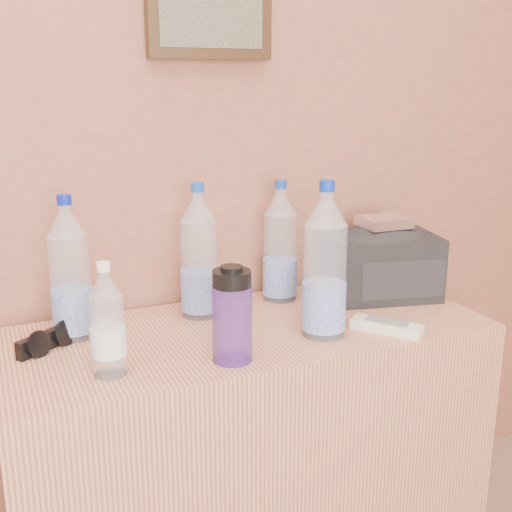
{
  "coord_description": "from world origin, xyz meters",
  "views": [
    {
      "loc": [
        -0.11,
        0.49,
        1.23
      ],
      "look_at": [
        0.42,
        1.71,
        0.86
      ],
      "focal_mm": 45.0,
      "sensor_mm": 36.0,
      "label": 1
    }
  ],
  "objects_px": {
    "pet_large_d": "(325,269)",
    "nalgene_bottle": "(232,315)",
    "foil_packet": "(384,222)",
    "pet_large_b": "(199,258)",
    "toiletry_bag": "(381,261)",
    "pet_large_a": "(70,276)",
    "dresser": "(249,459)",
    "pet_large_c": "(280,248)",
    "pet_small": "(107,326)",
    "sunglasses": "(48,340)",
    "ac_remote": "(387,327)"
  },
  "relations": [
    {
      "from": "ac_remote",
      "to": "pet_large_b",
      "type": "bearing_deg",
      "value": -164.79
    },
    {
      "from": "dresser",
      "to": "nalgene_bottle",
      "type": "height_order",
      "value": "nalgene_bottle"
    },
    {
      "from": "dresser",
      "to": "pet_large_c",
      "type": "distance_m",
      "value": 0.52
    },
    {
      "from": "pet_large_d",
      "to": "sunglasses",
      "type": "height_order",
      "value": "pet_large_d"
    },
    {
      "from": "dresser",
      "to": "toiletry_bag",
      "type": "relative_size",
      "value": 4.03
    },
    {
      "from": "pet_large_d",
      "to": "sunglasses",
      "type": "xyz_separation_m",
      "value": [
        -0.57,
        0.16,
        -0.13
      ]
    },
    {
      "from": "pet_small",
      "to": "sunglasses",
      "type": "distance_m",
      "value": 0.21
    },
    {
      "from": "pet_small",
      "to": "foil_packet",
      "type": "distance_m",
      "value": 0.77
    },
    {
      "from": "pet_large_b",
      "to": "pet_large_d",
      "type": "xyz_separation_m",
      "value": [
        0.21,
        -0.23,
        0.01
      ]
    },
    {
      "from": "ac_remote",
      "to": "toiletry_bag",
      "type": "height_order",
      "value": "toiletry_bag"
    },
    {
      "from": "nalgene_bottle",
      "to": "dresser",
      "type": "bearing_deg",
      "value": 56.52
    },
    {
      "from": "pet_large_a",
      "to": "pet_large_b",
      "type": "xyz_separation_m",
      "value": [
        0.3,
        0.02,
        0.0
      ]
    },
    {
      "from": "pet_large_a",
      "to": "pet_large_d",
      "type": "bearing_deg",
      "value": -22.42
    },
    {
      "from": "pet_large_c",
      "to": "ac_remote",
      "type": "relative_size",
      "value": 1.94
    },
    {
      "from": "sunglasses",
      "to": "foil_packet",
      "type": "height_order",
      "value": "foil_packet"
    },
    {
      "from": "pet_large_c",
      "to": "toiletry_bag",
      "type": "distance_m",
      "value": 0.27
    },
    {
      "from": "toiletry_bag",
      "to": "dresser",
      "type": "bearing_deg",
      "value": -156.76
    },
    {
      "from": "ac_remote",
      "to": "toiletry_bag",
      "type": "xyz_separation_m",
      "value": [
        0.13,
        0.22,
        0.08
      ]
    },
    {
      "from": "foil_packet",
      "to": "toiletry_bag",
      "type": "bearing_deg",
      "value": -171.82
    },
    {
      "from": "pet_large_c",
      "to": "ac_remote",
      "type": "height_order",
      "value": "pet_large_c"
    },
    {
      "from": "nalgene_bottle",
      "to": "ac_remote",
      "type": "xyz_separation_m",
      "value": [
        0.37,
        0.0,
        -0.09
      ]
    },
    {
      "from": "foil_packet",
      "to": "sunglasses",
      "type": "bearing_deg",
      "value": -178.92
    },
    {
      "from": "pet_large_a",
      "to": "sunglasses",
      "type": "height_order",
      "value": "pet_large_a"
    },
    {
      "from": "toiletry_bag",
      "to": "sunglasses",
      "type": "bearing_deg",
      "value": -166.13
    },
    {
      "from": "pet_large_a",
      "to": "pet_large_c",
      "type": "relative_size",
      "value": 1.02
    },
    {
      "from": "sunglasses",
      "to": "pet_large_d",
      "type": "bearing_deg",
      "value": -50.78
    },
    {
      "from": "pet_large_c",
      "to": "dresser",
      "type": "bearing_deg",
      "value": -134.71
    },
    {
      "from": "pet_large_a",
      "to": "pet_large_b",
      "type": "relative_size",
      "value": 0.98
    },
    {
      "from": "dresser",
      "to": "pet_large_c",
      "type": "bearing_deg",
      "value": 45.29
    },
    {
      "from": "pet_large_a",
      "to": "pet_large_b",
      "type": "distance_m",
      "value": 0.3
    },
    {
      "from": "nalgene_bottle",
      "to": "sunglasses",
      "type": "distance_m",
      "value": 0.4
    },
    {
      "from": "dresser",
      "to": "pet_large_d",
      "type": "relative_size",
      "value": 3.18
    },
    {
      "from": "pet_large_a",
      "to": "sunglasses",
      "type": "distance_m",
      "value": 0.14
    },
    {
      "from": "pet_large_d",
      "to": "foil_packet",
      "type": "height_order",
      "value": "pet_large_d"
    },
    {
      "from": "sunglasses",
      "to": "pet_small",
      "type": "bearing_deg",
      "value": -96.03
    },
    {
      "from": "pet_large_d",
      "to": "nalgene_bottle",
      "type": "height_order",
      "value": "pet_large_d"
    },
    {
      "from": "pet_large_a",
      "to": "ac_remote",
      "type": "distance_m",
      "value": 0.71
    },
    {
      "from": "toiletry_bag",
      "to": "foil_packet",
      "type": "xyz_separation_m",
      "value": [
        0.0,
        0.0,
        0.1
      ]
    },
    {
      "from": "toiletry_bag",
      "to": "foil_packet",
      "type": "bearing_deg",
      "value": 20.98
    },
    {
      "from": "pet_large_b",
      "to": "toiletry_bag",
      "type": "height_order",
      "value": "pet_large_b"
    },
    {
      "from": "pet_large_d",
      "to": "pet_large_c",
      "type": "bearing_deg",
      "value": 86.19
    },
    {
      "from": "pet_large_d",
      "to": "pet_small",
      "type": "bearing_deg",
      "value": -178.57
    },
    {
      "from": "pet_large_b",
      "to": "nalgene_bottle",
      "type": "bearing_deg",
      "value": -95.13
    },
    {
      "from": "pet_small",
      "to": "ac_remote",
      "type": "bearing_deg",
      "value": -2.71
    },
    {
      "from": "pet_large_b",
      "to": "pet_small",
      "type": "relative_size",
      "value": 1.44
    },
    {
      "from": "nalgene_bottle",
      "to": "foil_packet",
      "type": "xyz_separation_m",
      "value": [
        0.51,
        0.22,
        0.1
      ]
    },
    {
      "from": "pet_large_a",
      "to": "nalgene_bottle",
      "type": "height_order",
      "value": "pet_large_a"
    },
    {
      "from": "pet_small",
      "to": "nalgene_bottle",
      "type": "distance_m",
      "value": 0.24
    },
    {
      "from": "pet_large_d",
      "to": "pet_large_a",
      "type": "bearing_deg",
      "value": 157.58
    },
    {
      "from": "pet_large_b",
      "to": "dresser",
      "type": "bearing_deg",
      "value": -59.21
    }
  ]
}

